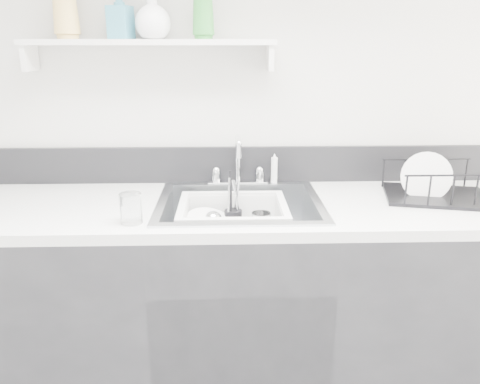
{
  "coord_description": "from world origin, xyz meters",
  "views": [
    {
      "loc": [
        -0.05,
        -0.54,
        1.51
      ],
      "look_at": [
        0.0,
        1.14,
        0.98
      ],
      "focal_mm": 35.0,
      "sensor_mm": 36.0,
      "label": 1
    }
  ],
  "objects_px": {
    "wash_tub": "(233,223)",
    "sink": "(240,224)",
    "counter_run": "(240,306)",
    "dish_rack": "(438,181)"
  },
  "relations": [
    {
      "from": "counter_run",
      "to": "wash_tub",
      "type": "bearing_deg",
      "value": -178.93
    },
    {
      "from": "wash_tub",
      "to": "counter_run",
      "type": "bearing_deg",
      "value": 1.07
    },
    {
      "from": "sink",
      "to": "wash_tub",
      "type": "distance_m",
      "value": 0.03
    },
    {
      "from": "counter_run",
      "to": "wash_tub",
      "type": "height_order",
      "value": "counter_run"
    },
    {
      "from": "wash_tub",
      "to": "sink",
      "type": "bearing_deg",
      "value": 1.07
    },
    {
      "from": "dish_rack",
      "to": "counter_run",
      "type": "bearing_deg",
      "value": -164.17
    },
    {
      "from": "wash_tub",
      "to": "dish_rack",
      "type": "xyz_separation_m",
      "value": [
        0.82,
        0.04,
        0.16
      ]
    },
    {
      "from": "dish_rack",
      "to": "wash_tub",
      "type": "bearing_deg",
      "value": -164.23
    },
    {
      "from": "wash_tub",
      "to": "dish_rack",
      "type": "relative_size",
      "value": 1.07
    },
    {
      "from": "wash_tub",
      "to": "dish_rack",
      "type": "height_order",
      "value": "dish_rack"
    }
  ]
}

